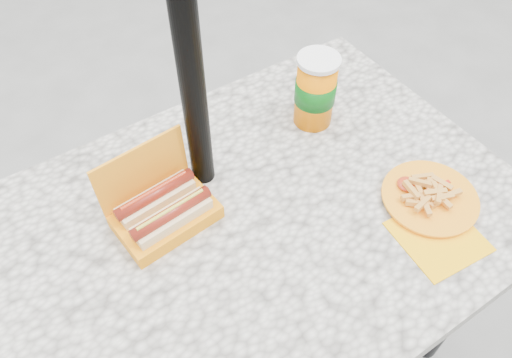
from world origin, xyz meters
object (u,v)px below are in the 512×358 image
fries_plate (430,200)px  soda_cup (315,91)px  hotdog_box (163,209)px  umbrella_pole (187,44)px

fries_plate → soda_cup: (-0.05, 0.34, 0.08)m
hotdog_box → fries_plate: 0.56m
umbrella_pole → hotdog_box: (-0.13, -0.06, -0.31)m
umbrella_pole → soda_cup: (0.31, 0.01, -0.26)m
fries_plate → soda_cup: size_ratio=1.44×
hotdog_box → fries_plate: size_ratio=0.80×
umbrella_pole → hotdog_box: umbrella_pole is taller
hotdog_box → soda_cup: size_ratio=1.15×
hotdog_box → soda_cup: (0.44, 0.07, 0.06)m
umbrella_pole → soda_cup: 0.41m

